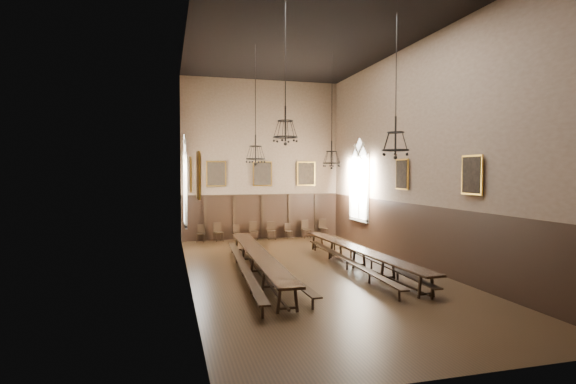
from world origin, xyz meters
name	(u,v)px	position (x,y,z in m)	size (l,w,h in m)	color
floor	(310,272)	(0.00, 0.00, -0.01)	(9.00, 18.00, 0.02)	black
ceiling	(311,31)	(0.00, 0.00, 9.01)	(9.00, 18.00, 0.02)	black
wall_back	(262,160)	(0.00, 9.01, 4.50)	(9.00, 0.02, 9.00)	#776049
wall_front	(465,133)	(0.00, -9.01, 4.50)	(9.00, 0.02, 9.00)	#776049
wall_left	(188,152)	(-4.51, 0.00, 4.50)	(0.02, 18.00, 9.00)	#776049
wall_right	(418,154)	(4.51, 0.00, 4.50)	(0.02, 18.00, 9.00)	#776049
wainscot_panelling	(311,239)	(0.00, 0.00, 1.25)	(9.00, 18.00, 2.50)	black
table_left	(258,263)	(-1.97, 0.18, 0.41)	(1.05, 10.47, 0.82)	black
table_right	(359,258)	(2.09, 0.25, 0.39)	(1.14, 9.95, 0.77)	black
bench_left_outer	(243,268)	(-2.59, 0.00, 0.30)	(0.91, 10.43, 0.47)	black
bench_left_inner	(271,266)	(-1.51, 0.13, 0.28)	(0.59, 9.91, 0.45)	black
bench_right_inner	(347,263)	(1.49, 0.03, 0.27)	(0.64, 9.49, 0.43)	black
bench_right_outer	(371,262)	(2.48, -0.08, 0.27)	(0.53, 9.43, 0.42)	black
chair_0	(201,237)	(-3.49, 8.53, 0.29)	(0.51, 0.51, 0.94)	black
chair_1	(219,236)	(-2.53, 8.54, 0.31)	(0.55, 0.55, 1.02)	black
chair_2	(237,236)	(-1.51, 8.57, 0.26)	(0.43, 0.43, 0.86)	black
chair_3	(254,235)	(-0.59, 8.53, 0.30)	(0.45, 0.45, 1.01)	black
chair_4	(271,234)	(0.43, 8.48, 0.30)	(0.46, 0.46, 1.00)	black
chair_5	(289,234)	(1.45, 8.57, 0.26)	(0.43, 0.43, 0.86)	black
chair_6	(306,233)	(2.48, 8.49, 0.31)	(0.52, 0.52, 1.03)	black
chair_7	(323,232)	(3.55, 8.55, 0.31)	(0.49, 0.49, 1.04)	black
chandelier_back_left	(256,151)	(-1.69, 2.14, 4.67)	(0.80, 0.80, 4.81)	black
chandelier_back_right	(332,155)	(1.79, 2.53, 4.54)	(0.79, 0.79, 4.95)	black
chandelier_front_left	(285,127)	(-1.70, -2.71, 5.18)	(0.76, 0.76, 4.27)	black
chandelier_front_right	(395,141)	(2.11, -2.57, 4.81)	(0.91, 0.91, 4.64)	black
portrait_back_0	(216,174)	(-2.60, 8.88, 3.70)	(1.10, 0.12, 1.40)	gold
portrait_back_1	(262,174)	(0.00, 8.88, 3.70)	(1.10, 0.12, 1.40)	gold
portrait_back_2	(306,174)	(2.60, 8.88, 3.70)	(1.10, 0.12, 1.40)	gold
portrait_left_0	(190,175)	(-4.38, 1.00, 3.70)	(0.12, 1.00, 1.30)	gold
portrait_left_1	(198,175)	(-4.38, -3.50, 3.70)	(0.12, 1.00, 1.30)	gold
portrait_right_0	(402,174)	(4.38, 1.00, 3.70)	(0.12, 1.00, 1.30)	gold
portrait_right_1	(472,175)	(4.38, -3.50, 3.70)	(0.12, 1.00, 1.30)	gold
window_right	(359,180)	(4.43, 5.50, 3.40)	(0.20, 2.20, 4.60)	white
window_left	(184,180)	(-4.43, 5.50, 3.40)	(0.20, 2.20, 4.60)	white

